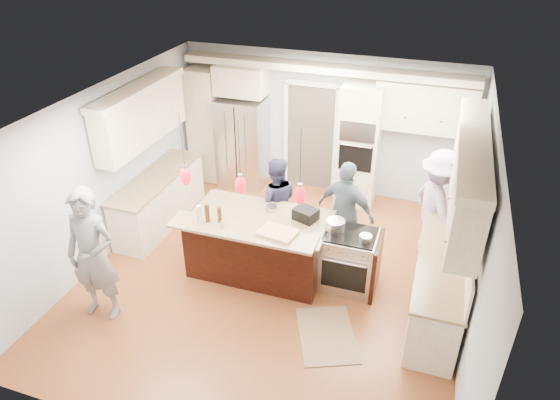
{
  "coord_description": "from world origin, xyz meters",
  "views": [
    {
      "loc": [
        2.04,
        -5.73,
        4.91
      ],
      "look_at": [
        0.0,
        0.35,
        1.15
      ],
      "focal_mm": 32.0,
      "sensor_mm": 36.0,
      "label": 1
    }
  ],
  "objects_px": {
    "kitchen_island": "(259,244)",
    "person_far_left": "(275,202)",
    "person_bar_end": "(93,256)",
    "island_range": "(351,260)",
    "refrigerator": "(243,143)"
  },
  "relations": [
    {
      "from": "kitchen_island",
      "to": "person_far_left",
      "type": "relative_size",
      "value": 1.35
    },
    {
      "from": "kitchen_island",
      "to": "person_bar_end",
      "type": "bearing_deg",
      "value": -137.37
    },
    {
      "from": "kitchen_island",
      "to": "island_range",
      "type": "relative_size",
      "value": 2.28
    },
    {
      "from": "kitchen_island",
      "to": "person_bar_end",
      "type": "relative_size",
      "value": 1.08
    },
    {
      "from": "kitchen_island",
      "to": "person_bar_end",
      "type": "height_order",
      "value": "person_bar_end"
    },
    {
      "from": "kitchen_island",
      "to": "person_bar_end",
      "type": "xyz_separation_m",
      "value": [
        -1.72,
        -1.59,
        0.49
      ]
    },
    {
      "from": "person_bar_end",
      "to": "refrigerator",
      "type": "bearing_deg",
      "value": 79.7
    },
    {
      "from": "island_range",
      "to": "refrigerator",
      "type": "bearing_deg",
      "value": 137.41
    },
    {
      "from": "person_far_left",
      "to": "island_range",
      "type": "bearing_deg",
      "value": 131.11
    },
    {
      "from": "refrigerator",
      "to": "kitchen_island",
      "type": "height_order",
      "value": "refrigerator"
    },
    {
      "from": "refrigerator",
      "to": "person_bar_end",
      "type": "height_order",
      "value": "person_bar_end"
    },
    {
      "from": "refrigerator",
      "to": "person_bar_end",
      "type": "relative_size",
      "value": 0.92
    },
    {
      "from": "kitchen_island",
      "to": "island_range",
      "type": "bearing_deg",
      "value": 3.07
    },
    {
      "from": "refrigerator",
      "to": "island_range",
      "type": "xyz_separation_m",
      "value": [
        2.71,
        -2.49,
        -0.44
      ]
    },
    {
      "from": "person_bar_end",
      "to": "person_far_left",
      "type": "bearing_deg",
      "value": 49.38
    }
  ]
}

